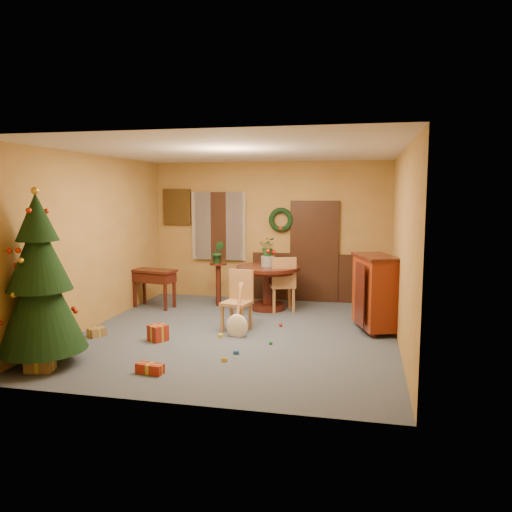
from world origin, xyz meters
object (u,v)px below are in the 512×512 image
(christmas_tree, at_px, (40,282))
(dining_table, at_px, (268,279))
(chair_near, at_px, (238,298))
(writing_desk, at_px, (154,279))
(sideboard, at_px, (375,291))

(christmas_tree, bearing_deg, dining_table, 58.30)
(chair_near, distance_m, writing_desk, 2.35)
(dining_table, distance_m, sideboard, 2.30)
(chair_near, distance_m, christmas_tree, 3.10)
(dining_table, bearing_deg, christmas_tree, -121.70)
(writing_desk, bearing_deg, chair_near, -30.62)
(writing_desk, bearing_deg, sideboard, -10.96)
(chair_near, height_order, writing_desk, chair_near)
(chair_near, relative_size, sideboard, 0.79)
(chair_near, relative_size, writing_desk, 1.07)
(dining_table, relative_size, sideboard, 0.98)
(writing_desk, distance_m, sideboard, 4.30)
(writing_desk, relative_size, sideboard, 0.73)
(dining_table, relative_size, christmas_tree, 0.53)
(dining_table, relative_size, chair_near, 1.24)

